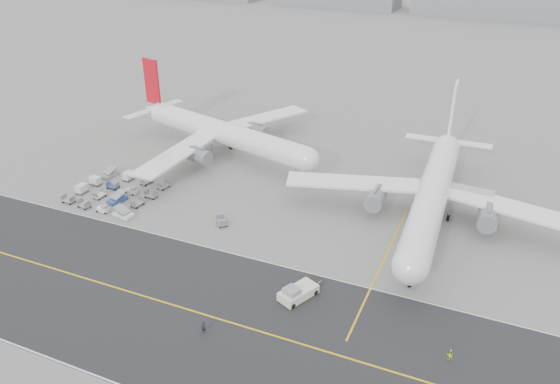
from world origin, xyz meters
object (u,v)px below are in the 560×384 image
at_px(pushback_tug, 297,293).
at_px(ground_crew_a, 204,327).
at_px(ground_crew_b, 450,355).
at_px(airliner_a, 221,132).
at_px(jet_bridge, 457,193).
at_px(airliner_b, 433,192).

height_order(pushback_tug, ground_crew_a, pushback_tug).
bearing_deg(ground_crew_b, airliner_a, -50.94).
distance_m(ground_crew_a, ground_crew_b, 33.61).
distance_m(airliner_a, ground_crew_a, 63.23).
xyz_separation_m(airliner_a, jet_bridge, (55.65, -6.40, -1.70)).
height_order(airliner_b, jet_bridge, airliner_b).
distance_m(airliner_a, airliner_b, 52.89).
relative_size(airliner_b, pushback_tug, 7.14).
height_order(jet_bridge, ground_crew_b, jet_bridge).
distance_m(airliner_a, pushback_tug, 57.85).
xyz_separation_m(airliner_a, airliner_b, (51.66, -11.33, 0.16)).
distance_m(airliner_b, pushback_tug, 35.99).
height_order(jet_bridge, ground_crew_a, jet_bridge).
height_order(airliner_a, pushback_tug, airliner_a).
relative_size(jet_bridge, ground_crew_a, 7.62).
xyz_separation_m(airliner_b, pushback_tug, (-14.37, -32.65, -4.80)).
bearing_deg(jet_bridge, airliner_b, -124.95).
height_order(pushback_tug, ground_crew_b, pushback_tug).
distance_m(airliner_a, jet_bridge, 56.05).
xyz_separation_m(pushback_tug, jet_bridge, (18.36, 37.58, 2.93)).
bearing_deg(airliner_b, airliner_a, 165.47).
bearing_deg(pushback_tug, ground_crew_b, 14.89).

